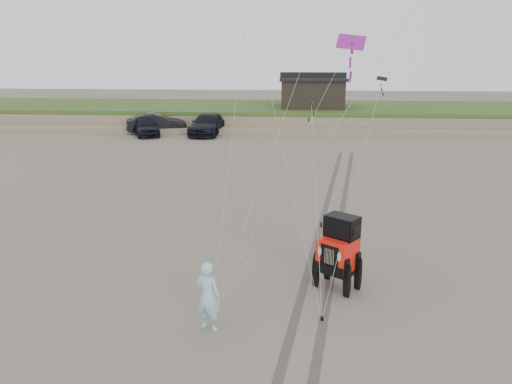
{
  "coord_description": "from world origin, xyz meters",
  "views": [
    {
      "loc": [
        0.23,
        -13.17,
        7.26
      ],
      "look_at": [
        -1.0,
        3.0,
        2.6
      ],
      "focal_mm": 35.0,
      "sensor_mm": 36.0,
      "label": 1
    }
  ],
  "objects_px": {
    "cabin": "(313,91)",
    "truck_b": "(157,123)",
    "truck_a": "(145,126)",
    "jeep": "(338,260)",
    "truck_c": "(207,124)",
    "man": "(208,296)"
  },
  "relations": [
    {
      "from": "truck_a",
      "to": "cabin",
      "type": "bearing_deg",
      "value": 0.67
    },
    {
      "from": "truck_c",
      "to": "jeep",
      "type": "xyz_separation_m",
      "value": [
        9.04,
        -28.95,
        0.07
      ]
    },
    {
      "from": "man",
      "to": "cabin",
      "type": "bearing_deg",
      "value": -73.27
    },
    {
      "from": "truck_a",
      "to": "man",
      "type": "bearing_deg",
      "value": -97.82
    },
    {
      "from": "man",
      "to": "truck_a",
      "type": "bearing_deg",
      "value": -48.05
    },
    {
      "from": "truck_a",
      "to": "jeep",
      "type": "bearing_deg",
      "value": -89.98
    },
    {
      "from": "cabin",
      "to": "truck_b",
      "type": "relative_size",
      "value": 1.22
    },
    {
      "from": "man",
      "to": "truck_b",
      "type": "bearing_deg",
      "value": -49.93
    },
    {
      "from": "truck_c",
      "to": "jeep",
      "type": "height_order",
      "value": "jeep"
    },
    {
      "from": "truck_c",
      "to": "man",
      "type": "height_order",
      "value": "man"
    },
    {
      "from": "truck_b",
      "to": "truck_c",
      "type": "relative_size",
      "value": 0.87
    },
    {
      "from": "cabin",
      "to": "truck_c",
      "type": "bearing_deg",
      "value": -144.07
    },
    {
      "from": "cabin",
      "to": "truck_c",
      "type": "relative_size",
      "value": 1.06
    },
    {
      "from": "cabin",
      "to": "man",
      "type": "bearing_deg",
      "value": -95.84
    },
    {
      "from": "truck_b",
      "to": "truck_c",
      "type": "bearing_deg",
      "value": -111.07
    },
    {
      "from": "truck_a",
      "to": "man",
      "type": "height_order",
      "value": "man"
    },
    {
      "from": "jeep",
      "to": "truck_a",
      "type": "bearing_deg",
      "value": 152.78
    },
    {
      "from": "truck_a",
      "to": "truck_b",
      "type": "relative_size",
      "value": 0.9
    },
    {
      "from": "truck_c",
      "to": "man",
      "type": "distance_m",
      "value": 32.09
    },
    {
      "from": "truck_c",
      "to": "man",
      "type": "xyz_separation_m",
      "value": [
        5.44,
        -31.62,
        0.1
      ]
    },
    {
      "from": "cabin",
      "to": "truck_b",
      "type": "bearing_deg",
      "value": -155.37
    },
    {
      "from": "cabin",
      "to": "man",
      "type": "xyz_separation_m",
      "value": [
        -3.93,
        -38.41,
        -2.26
      ]
    }
  ]
}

